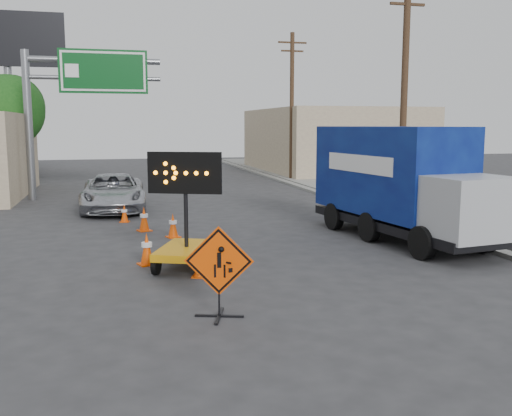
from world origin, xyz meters
name	(u,v)px	position (x,y,z in m)	size (l,w,h in m)	color
ground	(274,309)	(0.00, 0.00, 0.00)	(100.00, 100.00, 0.00)	#2D2D30
curb_right	(333,197)	(7.20, 15.00, 0.06)	(0.40, 60.00, 0.12)	gray
sidewalk_right	(377,196)	(9.50, 15.00, 0.07)	(4.00, 60.00, 0.15)	gray
building_right_far	(331,141)	(13.00, 30.00, 2.30)	(10.00, 14.00, 4.60)	#C2B08C
highway_gantry	(74,89)	(-4.43, 17.96, 5.07)	(6.18, 0.38, 6.90)	slate
billboard	(9,56)	(-8.35, 25.87, 7.35)	(6.10, 0.54, 9.85)	slate
utility_pole_near	(404,92)	(8.00, 10.00, 4.68)	(1.80, 0.26, 9.00)	#452E1D
utility_pole_far	(292,105)	(8.00, 24.00, 4.68)	(1.80, 0.26, 9.00)	#452E1D
tree_left_near	(8,111)	(-8.00, 22.00, 4.16)	(3.71, 3.71, 6.03)	#452E1D
tree_left_far	(12,107)	(-9.00, 30.00, 4.60)	(4.10, 4.10, 6.66)	#452E1D
construction_sign	(219,270)	(-1.08, -0.20, 0.88)	(1.21, 0.87, 1.67)	black
arrow_board	(186,243)	(-1.19, 3.50, 0.64)	(1.85, 2.29, 2.83)	orange
pickup_truck	(113,192)	(-2.86, 13.67, 0.74)	(2.46, 5.33, 1.48)	#B1B3B9
box_truck	(400,189)	(5.52, 5.47, 1.54)	(3.02, 7.39, 3.40)	black
cone_a	(199,263)	(-1.02, 2.62, 0.33)	(0.43, 0.43, 0.66)	#EA4604
cone_b	(147,249)	(-2.11, 4.09, 0.40)	(0.52, 0.52, 0.81)	#EA4604
cone_c	(173,225)	(-1.11, 7.44, 0.38)	(0.48, 0.48, 0.75)	#EA4604
cone_d	(144,219)	(-1.92, 8.75, 0.40)	(0.52, 0.52, 0.80)	#EA4604
cone_e	(124,213)	(-2.51, 10.70, 0.32)	(0.39, 0.39, 0.64)	#EA4604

